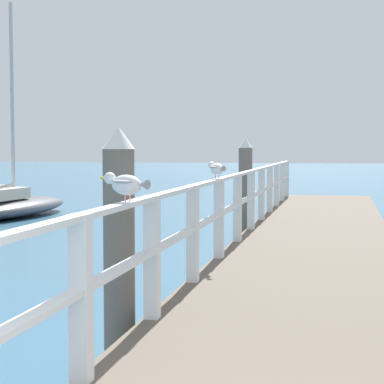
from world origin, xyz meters
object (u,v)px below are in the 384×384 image
dock_piling_near (119,245)px  seagull_foreground (126,184)px  dock_piling_far (245,189)px  seagull_background (217,168)px  boat_0 (7,205)px

dock_piling_near → seagull_foreground: bearing=-68.6°
dock_piling_far → seagull_background: dock_piling_far is taller
boat_0 → dock_piling_near: bearing=-52.5°
dock_piling_near → boat_0: (-7.03, 11.40, -0.73)m
dock_piling_far → boat_0: size_ratio=0.36×
seagull_foreground → dock_piling_near: bearing=48.5°
dock_piling_near → boat_0: size_ratio=0.36×
boat_0 → seagull_foreground: bearing=-53.2°
seagull_foreground → seagull_background: size_ratio=1.05×
seagull_background → boat_0: (-7.41, 8.64, -1.33)m
seagull_background → dock_piling_near: bearing=-131.2°
dock_piling_near → seagull_background: bearing=82.2°
dock_piling_near → dock_piling_far: (0.00, 8.13, 0.00)m
dock_piling_near → seagull_foreground: 1.18m
dock_piling_far → boat_0: (-7.03, 3.27, -0.73)m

